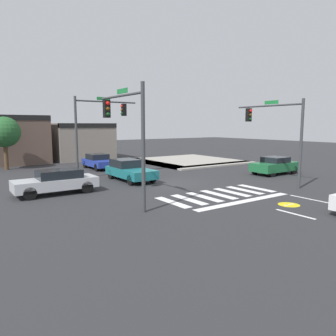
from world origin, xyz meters
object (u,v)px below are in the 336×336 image
(car_blue, at_px, (99,161))
(traffic_signal_northwest, at_px, (98,122))
(car_green, at_px, (275,165))
(traffic_signal_southwest, at_px, (126,124))
(traffic_signal_southeast, at_px, (276,126))
(car_silver, at_px, (57,181))
(roadside_tree, at_px, (4,132))
(car_teal, at_px, (129,170))

(car_blue, bearing_deg, traffic_signal_northwest, -21.94)
(traffic_signal_northwest, bearing_deg, car_blue, 68.06)
(car_green, bearing_deg, traffic_signal_southwest, 8.37)
(traffic_signal_southeast, relative_size, car_silver, 1.21)
(traffic_signal_northwest, relative_size, car_silver, 1.31)
(traffic_signal_southeast, relative_size, car_green, 1.36)
(traffic_signal_southeast, height_order, traffic_signal_southwest, traffic_signal_southwest)
(traffic_signal_northwest, distance_m, car_green, 14.62)
(traffic_signal_northwest, bearing_deg, roadside_tree, 121.52)
(traffic_signal_southeast, xyz_separation_m, traffic_signal_southwest, (-10.94, 0.56, 0.08))
(roadside_tree, bearing_deg, traffic_signal_southwest, -80.25)
(traffic_signal_northwest, xyz_separation_m, car_green, (12.44, -6.82, -3.55))
(traffic_signal_southwest, height_order, car_green, traffic_signal_southwest)
(car_blue, height_order, car_silver, car_silver)
(traffic_signal_southeast, relative_size, car_teal, 1.23)
(traffic_signal_northwest, bearing_deg, car_silver, -135.83)
(car_silver, bearing_deg, traffic_signal_northwest, 44.17)
(traffic_signal_southeast, distance_m, car_blue, 15.96)
(traffic_signal_southwest, height_order, car_teal, traffic_signal_southwest)
(traffic_signal_northwest, xyz_separation_m, car_blue, (1.81, 4.50, -3.58))
(traffic_signal_southeast, distance_m, car_green, 5.67)
(car_blue, height_order, roadside_tree, roadside_tree)
(traffic_signal_southwest, distance_m, car_silver, 6.11)
(traffic_signal_southeast, bearing_deg, car_green, -54.18)
(car_silver, distance_m, roadside_tree, 13.24)
(car_green, xyz_separation_m, car_teal, (-11.22, 4.17, 0.03))
(car_blue, bearing_deg, car_silver, -35.38)
(traffic_signal_northwest, height_order, car_silver, traffic_signal_northwest)
(car_teal, bearing_deg, car_silver, -73.47)
(car_silver, bearing_deg, roadside_tree, 93.64)
(roadside_tree, bearing_deg, car_silver, -86.36)
(car_silver, bearing_deg, traffic_signal_southwest, -64.66)
(traffic_signal_southwest, bearing_deg, traffic_signal_northwest, -14.15)
(traffic_signal_northwest, bearing_deg, traffic_signal_southwest, -104.15)
(car_silver, bearing_deg, car_teal, 16.53)
(traffic_signal_southeast, bearing_deg, roadside_tree, 37.56)
(traffic_signal_southeast, height_order, car_green, traffic_signal_southeast)
(car_blue, height_order, car_green, car_green)
(roadside_tree, bearing_deg, car_blue, -30.10)
(traffic_signal_southwest, xyz_separation_m, roadside_tree, (-3.02, 17.59, -0.69))
(car_blue, xyz_separation_m, car_silver, (-6.27, -8.84, 0.05))
(car_blue, bearing_deg, traffic_signal_southeast, 26.04)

